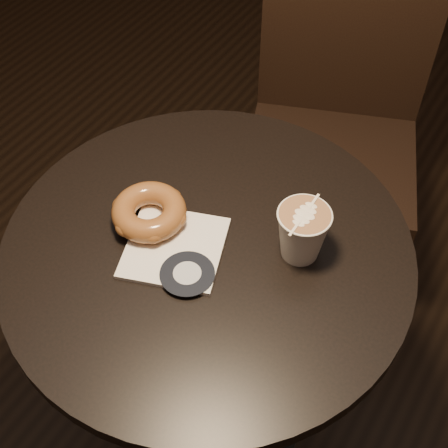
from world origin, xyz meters
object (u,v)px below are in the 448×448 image
object	(u,v)px
cafe_table	(209,308)
doughnut	(149,212)
chair	(339,100)
pastry_bag	(175,248)
latte_cup	(302,234)

from	to	relation	value
cafe_table	doughnut	distance (m)	0.25
cafe_table	chair	world-z (taller)	chair
chair	pastry_bag	world-z (taller)	chair
pastry_bag	doughnut	size ratio (longest dim) A/B	1.24
cafe_table	chair	bearing A→B (deg)	93.44
chair	cafe_table	bearing A→B (deg)	-108.04
pastry_bag	doughnut	distance (m)	0.08
pastry_bag	cafe_table	bearing A→B (deg)	21.03
chair	pastry_bag	bearing A→B (deg)	-111.67
chair	doughnut	world-z (taller)	chair
pastry_bag	latte_cup	world-z (taller)	latte_cup
doughnut	latte_cup	world-z (taller)	latte_cup
cafe_table	chair	distance (m)	0.66
chair	doughnut	xyz separation A→B (m)	(-0.07, -0.66, 0.19)
chair	doughnut	bearing A→B (deg)	-117.61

